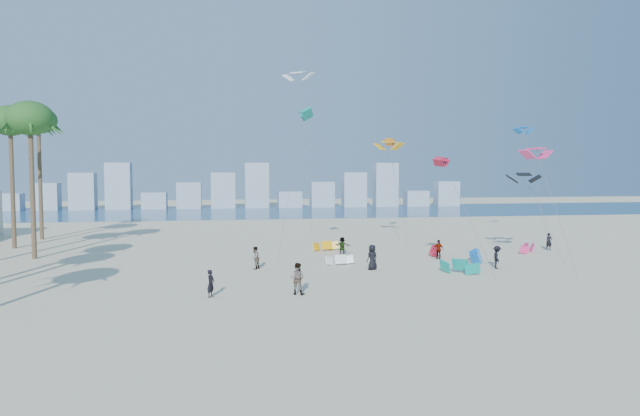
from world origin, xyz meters
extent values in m
plane|color=beige|center=(0.00, 0.00, 0.00)|extent=(220.00, 220.00, 0.00)
plane|color=navy|center=(0.00, 72.00, 0.01)|extent=(220.00, 220.00, 0.00)
imported|color=black|center=(-5.16, 5.76, 0.82)|extent=(0.62, 0.71, 1.63)
imported|color=gray|center=(-0.01, 5.70, 0.97)|extent=(1.16, 1.07, 1.93)
imported|color=black|center=(6.55, 13.36, 0.95)|extent=(1.10, 0.97, 1.89)
imported|color=gray|center=(13.29, 17.62, 0.80)|extent=(0.96, 0.92, 1.60)
imported|color=black|center=(16.00, 12.38, 0.87)|extent=(0.96, 1.27, 1.74)
imported|color=gray|center=(5.76, 20.97, 0.80)|extent=(1.50, 1.21, 1.60)
imported|color=black|center=(25.23, 21.03, 0.80)|extent=(0.62, 0.44, 1.60)
imported|color=gray|center=(-2.11, 15.04, 0.85)|extent=(1.00, 1.05, 1.70)
cylinder|color=#595959|center=(12.76, 10.31, 4.18)|extent=(2.41, 4.50, 8.37)
cylinder|color=#595959|center=(12.04, 25.18, 5.06)|extent=(1.08, 3.46, 10.12)
cylinder|color=#595959|center=(19.06, 9.53, 4.53)|extent=(0.42, 5.43, 9.08)
cylinder|color=#595959|center=(1.19, 20.03, 6.28)|extent=(2.67, 3.01, 12.57)
cylinder|color=#595959|center=(12.98, 29.81, 5.29)|extent=(0.47, 2.15, 10.58)
cylinder|color=#595959|center=(21.72, 15.90, 3.53)|extent=(0.98, 5.25, 7.07)
cylinder|color=#595959|center=(4.19, 33.88, 9.00)|extent=(1.06, 3.83, 18.01)
cylinder|color=#595959|center=(26.91, 26.78, 5.90)|extent=(0.26, 5.38, 11.82)
cylinder|color=brown|center=(-20.16, 23.00, 5.86)|extent=(0.40, 0.40, 11.72)
ellipsoid|color=#1F5920|center=(-20.16, 23.00, 11.72)|extent=(3.80, 3.80, 2.85)
cylinder|color=brown|center=(-24.04, 30.00, 6.00)|extent=(0.40, 0.40, 12.00)
ellipsoid|color=#1F5920|center=(-24.04, 30.00, 12.00)|extent=(3.80, 3.80, 2.85)
cylinder|color=brown|center=(-23.62, 37.00, 6.29)|extent=(0.40, 0.40, 12.57)
ellipsoid|color=#1F5920|center=(-23.62, 37.00, 12.57)|extent=(3.80, 3.80, 2.85)
cube|color=#9EADBF|center=(-42.00, 82.00, 1.50)|extent=(4.40, 3.00, 3.00)
cube|color=#9EADBF|center=(-35.80, 82.00, 2.40)|extent=(4.40, 3.00, 4.80)
cube|color=#9EADBF|center=(-29.60, 82.00, 3.30)|extent=(4.40, 3.00, 6.60)
cube|color=#9EADBF|center=(-23.40, 82.00, 4.20)|extent=(4.40, 3.00, 8.40)
cube|color=#9EADBF|center=(-17.20, 82.00, 1.50)|extent=(4.40, 3.00, 3.00)
cube|color=#9EADBF|center=(-11.00, 82.00, 2.40)|extent=(4.40, 3.00, 4.80)
cube|color=#9EADBF|center=(-4.80, 82.00, 3.30)|extent=(4.40, 3.00, 6.60)
cube|color=#9EADBF|center=(1.40, 82.00, 4.20)|extent=(4.40, 3.00, 8.40)
cube|color=#9EADBF|center=(7.60, 82.00, 1.50)|extent=(4.40, 3.00, 3.00)
cube|color=#9EADBF|center=(13.80, 82.00, 2.40)|extent=(4.40, 3.00, 4.80)
cube|color=#9EADBF|center=(20.00, 82.00, 3.30)|extent=(4.40, 3.00, 6.60)
cube|color=#9EADBF|center=(26.20, 82.00, 4.20)|extent=(4.40, 3.00, 8.40)
cube|color=#9EADBF|center=(32.40, 82.00, 1.50)|extent=(4.40, 3.00, 3.00)
cube|color=#9EADBF|center=(38.60, 82.00, 2.40)|extent=(4.40, 3.00, 4.80)
camera|label=1|loc=(-4.17, -29.61, 7.73)|focal=33.41mm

